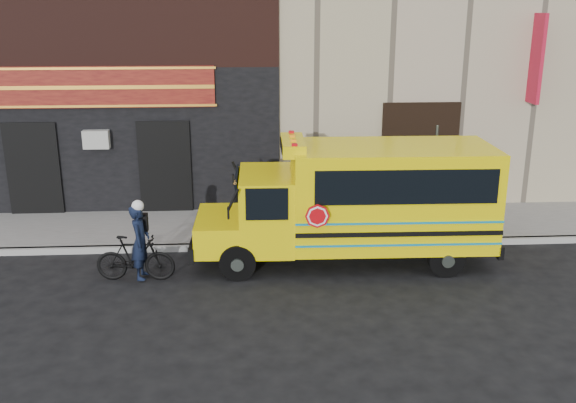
% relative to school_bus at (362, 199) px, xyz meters
% --- Properties ---
extents(ground, '(120.00, 120.00, 0.00)m').
position_rel_school_bus_xyz_m(ground, '(-1.70, -1.71, -1.51)').
color(ground, black).
rests_on(ground, ground).
extents(curb, '(40.00, 0.20, 0.15)m').
position_rel_school_bus_xyz_m(curb, '(-1.70, 0.89, -1.43)').
color(curb, '#9D9D98').
rests_on(curb, ground).
extents(sidewalk, '(40.00, 3.00, 0.15)m').
position_rel_school_bus_xyz_m(sidewalk, '(-1.70, 2.39, -1.43)').
color(sidewalk, slate).
rests_on(sidewalk, ground).
extents(school_bus, '(6.94, 2.45, 2.92)m').
position_rel_school_bus_xyz_m(school_bus, '(0.00, 0.00, 0.00)').
color(school_bus, black).
rests_on(school_bus, ground).
extents(sign_pole, '(0.10, 0.25, 2.91)m').
position_rel_school_bus_xyz_m(sign_pole, '(2.10, 1.51, 0.11)').
color(sign_pole, '#3D443F').
rests_on(sign_pole, ground).
extents(bicycle, '(1.74, 0.60, 1.03)m').
position_rel_school_bus_xyz_m(bicycle, '(-5.05, -0.81, -1.00)').
color(bicycle, black).
rests_on(bicycle, ground).
extents(cyclist, '(0.44, 0.63, 1.66)m').
position_rel_school_bus_xyz_m(cyclist, '(-4.93, -0.79, -0.68)').
color(cyclist, black).
rests_on(cyclist, ground).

